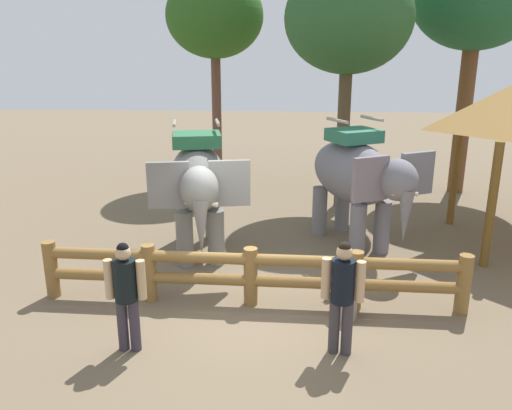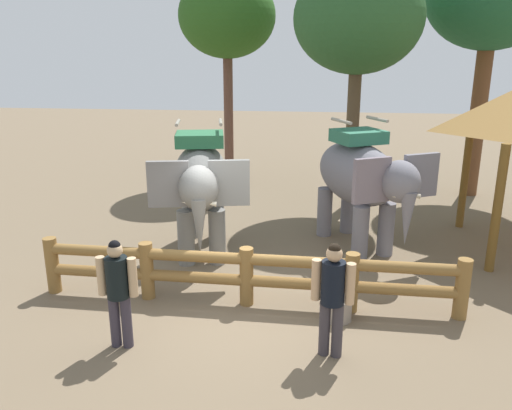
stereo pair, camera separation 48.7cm
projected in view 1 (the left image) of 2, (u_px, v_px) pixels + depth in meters
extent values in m
plane|color=brown|center=(250.00, 308.00, 8.95)|extent=(60.00, 60.00, 0.00)
cylinder|color=olive|center=(51.00, 269.00, 9.25)|extent=(0.24, 0.24, 1.05)
cylinder|color=olive|center=(149.00, 273.00, 9.10)|extent=(0.24, 0.24, 1.05)
cylinder|color=olive|center=(251.00, 277.00, 8.95)|extent=(0.24, 0.24, 1.05)
cylinder|color=olive|center=(355.00, 280.00, 8.81)|extent=(0.24, 0.24, 1.05)
cylinder|color=olive|center=(464.00, 284.00, 8.66)|extent=(0.24, 0.24, 1.05)
cylinder|color=olive|center=(251.00, 281.00, 8.98)|extent=(7.19, 0.35, 0.20)
cylinder|color=olive|center=(251.00, 259.00, 8.86)|extent=(7.19, 0.35, 0.20)
cylinder|color=slate|center=(216.00, 237.00, 10.66)|extent=(0.35, 0.35, 1.17)
cylinder|color=slate|center=(185.00, 239.00, 10.58)|extent=(0.35, 0.35, 1.17)
cylinder|color=slate|center=(212.00, 214.00, 12.16)|extent=(0.35, 0.35, 1.17)
cylinder|color=slate|center=(185.00, 215.00, 12.08)|extent=(0.35, 0.35, 1.17)
ellipsoid|color=slate|center=(198.00, 177.00, 11.05)|extent=(1.66, 2.80, 1.36)
ellipsoid|color=slate|center=(199.00, 188.00, 9.53)|extent=(0.90, 1.00, 0.83)
cube|color=slate|center=(230.00, 183.00, 9.69)|extent=(0.79, 0.27, 0.88)
cube|color=slate|center=(168.00, 185.00, 9.55)|extent=(0.79, 0.27, 0.88)
cone|color=slate|center=(201.00, 228.00, 9.43)|extent=(0.31, 0.31, 1.07)
cone|color=beige|center=(209.00, 204.00, 9.41)|extent=(0.36, 0.16, 0.15)
cone|color=beige|center=(192.00, 204.00, 9.37)|extent=(0.36, 0.16, 0.15)
cube|color=#2A6D43|center=(197.00, 140.00, 10.82)|extent=(1.14, 1.05, 0.27)
cylinder|color=#A59E8C|center=(218.00, 122.00, 10.77)|extent=(0.22, 0.79, 0.07)
cylinder|color=#A59E8C|center=(174.00, 123.00, 10.66)|extent=(0.22, 0.79, 0.07)
cylinder|color=slate|center=(382.00, 227.00, 11.29)|extent=(0.35, 0.35, 1.17)
cylinder|color=slate|center=(357.00, 231.00, 11.04)|extent=(0.35, 0.35, 1.17)
cylinder|color=slate|center=(342.00, 208.00, 12.67)|extent=(0.35, 0.35, 1.17)
cylinder|color=slate|center=(320.00, 211.00, 12.42)|extent=(0.35, 0.35, 1.17)
ellipsoid|color=slate|center=(352.00, 172.00, 11.54)|extent=(2.26, 2.87, 1.36)
ellipsoid|color=slate|center=(397.00, 180.00, 10.13)|extent=(1.07, 1.12, 0.83)
cube|color=slate|center=(417.00, 174.00, 10.43)|extent=(0.74, 0.47, 0.88)
cube|color=slate|center=(370.00, 179.00, 9.99)|extent=(0.74, 0.47, 0.88)
cone|color=slate|center=(405.00, 217.00, 10.05)|extent=(0.31, 0.31, 1.07)
cone|color=beige|center=(410.00, 194.00, 10.06)|extent=(0.36, 0.25, 0.15)
cone|color=beige|center=(397.00, 195.00, 9.94)|extent=(0.36, 0.25, 0.15)
cube|color=#2B7053|center=(354.00, 135.00, 11.30)|extent=(1.29, 1.24, 0.27)
cylinder|color=#A59E8C|center=(372.00, 118.00, 11.37)|extent=(0.43, 0.73, 0.07)
cylinder|color=#A59E8C|center=(337.00, 120.00, 11.03)|extent=(0.43, 0.73, 0.07)
cylinder|color=#383339|center=(347.00, 328.00, 7.51)|extent=(0.16, 0.16, 0.84)
cylinder|color=#383339|center=(334.00, 326.00, 7.55)|extent=(0.16, 0.16, 0.84)
cylinder|color=black|center=(343.00, 281.00, 7.32)|extent=(0.39, 0.39, 0.64)
cylinder|color=tan|center=(360.00, 282.00, 7.26)|extent=(0.14, 0.14, 0.61)
cylinder|color=tan|center=(326.00, 278.00, 7.37)|extent=(0.14, 0.14, 0.61)
sphere|color=tan|center=(344.00, 252.00, 7.19)|extent=(0.23, 0.23, 0.23)
sphere|color=black|center=(345.00, 248.00, 7.17)|extent=(0.18, 0.18, 0.18)
cylinder|color=#342E3A|center=(135.00, 325.00, 7.60)|extent=(0.16, 0.16, 0.81)
cylinder|color=#342E3A|center=(123.00, 325.00, 7.61)|extent=(0.16, 0.16, 0.81)
cylinder|color=black|center=(125.00, 280.00, 7.40)|extent=(0.33, 0.33, 0.62)
cylinder|color=tan|center=(141.00, 280.00, 7.38)|extent=(0.13, 0.13, 0.59)
cylinder|color=tan|center=(109.00, 279.00, 7.41)|extent=(0.13, 0.13, 0.59)
sphere|color=tan|center=(123.00, 253.00, 7.28)|extent=(0.23, 0.23, 0.23)
sphere|color=black|center=(123.00, 249.00, 7.26)|extent=(0.18, 0.18, 0.18)
cylinder|color=brown|center=(455.00, 174.00, 12.98)|extent=(0.18, 0.18, 2.60)
cylinder|color=brown|center=(492.00, 206.00, 10.34)|extent=(0.18, 0.18, 2.60)
cylinder|color=brown|center=(217.00, 115.00, 17.11)|extent=(0.31, 0.31, 4.48)
ellipsoid|color=#28551B|center=(215.00, 16.00, 16.22)|extent=(3.08, 3.08, 2.61)
cylinder|color=brown|center=(463.00, 115.00, 15.66)|extent=(0.47, 0.47, 4.82)
cylinder|color=brown|center=(343.00, 134.00, 14.24)|extent=(0.35, 0.35, 4.17)
ellipsoid|color=#285529|center=(349.00, 18.00, 13.37)|extent=(3.34, 3.34, 2.84)
cylinder|color=gray|center=(343.00, 307.00, 8.60)|extent=(0.45, 0.45, 0.38)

